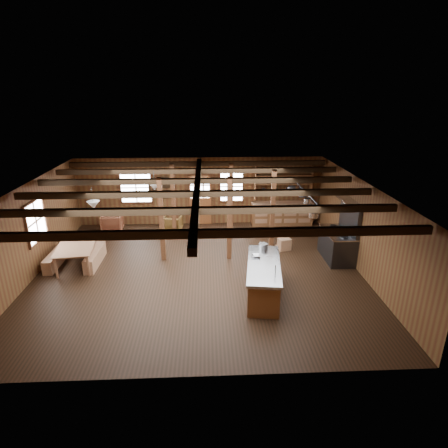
{
  "coord_description": "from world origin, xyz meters",
  "views": [
    {
      "loc": [
        0.28,
        -10.49,
        5.45
      ],
      "look_at": [
        0.84,
        1.2,
        1.15
      ],
      "focal_mm": 30.0,
      "sensor_mm": 36.0,
      "label": 1
    }
  ],
  "objects_px": {
    "armchair_a": "(112,223)",
    "armchair_c": "(84,245)",
    "armchair_b": "(173,224)",
    "commercial_range": "(339,241)",
    "kitchen_island": "(263,279)",
    "dining_table": "(79,254)"
  },
  "relations": [
    {
      "from": "armchair_a",
      "to": "armchair_c",
      "type": "relative_size",
      "value": 1.11
    },
    {
      "from": "armchair_b",
      "to": "armchair_c",
      "type": "height_order",
      "value": "armchair_c"
    },
    {
      "from": "commercial_range",
      "to": "armchair_b",
      "type": "xyz_separation_m",
      "value": [
        -5.75,
        2.84,
        -0.33
      ]
    },
    {
      "from": "kitchen_island",
      "to": "armchair_c",
      "type": "height_order",
      "value": "kitchen_island"
    },
    {
      "from": "kitchen_island",
      "to": "armchair_c",
      "type": "distance_m",
      "value": 6.55
    },
    {
      "from": "armchair_c",
      "to": "armchair_b",
      "type": "bearing_deg",
      "value": -121.82
    },
    {
      "from": "armchair_b",
      "to": "kitchen_island",
      "type": "bearing_deg",
      "value": 129.6
    },
    {
      "from": "commercial_range",
      "to": "armchair_b",
      "type": "bearing_deg",
      "value": 153.71
    },
    {
      "from": "kitchen_island",
      "to": "armchair_a",
      "type": "xyz_separation_m",
      "value": [
        -5.3,
        5.08,
        -0.12
      ]
    },
    {
      "from": "dining_table",
      "to": "armchair_c",
      "type": "relative_size",
      "value": 2.82
    },
    {
      "from": "dining_table",
      "to": "kitchen_island",
      "type": "bearing_deg",
      "value": -118.34
    },
    {
      "from": "dining_table",
      "to": "armchair_b",
      "type": "xyz_separation_m",
      "value": [
        2.8,
        2.85,
        -0.03
      ]
    },
    {
      "from": "kitchen_island",
      "to": "commercial_range",
      "type": "bearing_deg",
      "value": 45.29
    },
    {
      "from": "dining_table",
      "to": "armchair_c",
      "type": "xyz_separation_m",
      "value": [
        -0.1,
        0.86,
        -0.03
      ]
    },
    {
      "from": "commercial_range",
      "to": "dining_table",
      "type": "xyz_separation_m",
      "value": [
        -8.55,
        -0.01,
        -0.3
      ]
    },
    {
      "from": "armchair_b",
      "to": "armchair_c",
      "type": "xyz_separation_m",
      "value": [
        -2.9,
        -1.99,
        0.0
      ]
    },
    {
      "from": "armchair_a",
      "to": "armchair_c",
      "type": "xyz_separation_m",
      "value": [
        -0.51,
        -2.05,
        -0.04
      ]
    },
    {
      "from": "dining_table",
      "to": "armchair_a",
      "type": "xyz_separation_m",
      "value": [
        0.4,
        2.91,
        0.01
      ]
    },
    {
      "from": "dining_table",
      "to": "armchair_b",
      "type": "relative_size",
      "value": 2.84
    },
    {
      "from": "armchair_c",
      "to": "kitchen_island",
      "type": "bearing_deg",
      "value": 176.14
    },
    {
      "from": "dining_table",
      "to": "armchair_c",
      "type": "distance_m",
      "value": 0.87
    },
    {
      "from": "commercial_range",
      "to": "dining_table",
      "type": "bearing_deg",
      "value": -179.95
    }
  ]
}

